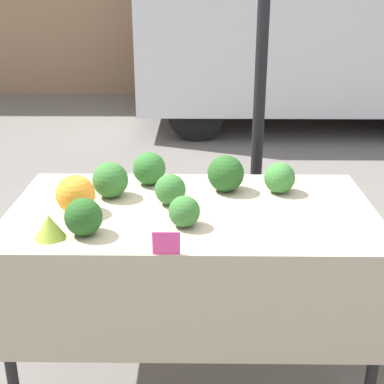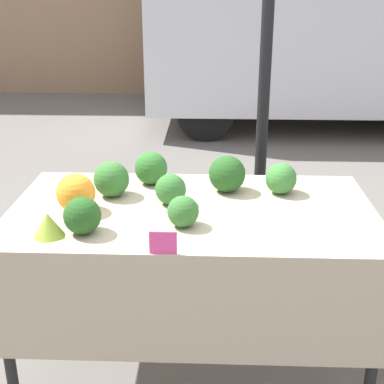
# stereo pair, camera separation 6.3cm
# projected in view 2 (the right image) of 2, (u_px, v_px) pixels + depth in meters

# --- Properties ---
(ground_plane) EXTENTS (40.00, 40.00, 0.00)m
(ground_plane) POSITION_uv_depth(u_px,v_px,m) (192.00, 361.00, 2.81)
(ground_plane) COLOR slate
(tent_pole) EXTENTS (0.07, 0.07, 2.47)m
(tent_pole) POSITION_uv_depth(u_px,v_px,m) (264.00, 96.00, 3.12)
(tent_pole) COLOR black
(tent_pole) RESTS_ON ground_plane
(parked_truck) EXTENTS (4.38, 1.98, 2.49)m
(parked_truck) POSITION_uv_depth(u_px,v_px,m) (309.00, 25.00, 6.92)
(parked_truck) COLOR silver
(parked_truck) RESTS_ON ground_plane
(market_table) EXTENTS (1.70, 0.93, 0.87)m
(market_table) POSITION_uv_depth(u_px,v_px,m) (191.00, 236.00, 2.46)
(market_table) COLOR tan
(market_table) RESTS_ON ground_plane
(orange_cauliflower) EXTENTS (0.18, 0.18, 0.18)m
(orange_cauliflower) POSITION_uv_depth(u_px,v_px,m) (76.00, 193.00, 2.42)
(orange_cauliflower) COLOR orange
(orange_cauliflower) RESTS_ON market_table
(romanesco_head) EXTENTS (0.13, 0.13, 0.10)m
(romanesco_head) POSITION_uv_depth(u_px,v_px,m) (48.00, 225.00, 2.19)
(romanesco_head) COLOR #93B238
(romanesco_head) RESTS_ON market_table
(broccoli_head_0) EXTENTS (0.15, 0.15, 0.15)m
(broccoli_head_0) POSITION_uv_depth(u_px,v_px,m) (281.00, 179.00, 2.63)
(broccoli_head_0) COLOR #387533
(broccoli_head_0) RESTS_ON market_table
(broccoli_head_1) EXTENTS (0.17, 0.17, 0.17)m
(broccoli_head_1) POSITION_uv_depth(u_px,v_px,m) (111.00, 179.00, 2.59)
(broccoli_head_1) COLOR #336B2D
(broccoli_head_1) RESTS_ON market_table
(broccoli_head_2) EXTENTS (0.18, 0.18, 0.18)m
(broccoli_head_2) POSITION_uv_depth(u_px,v_px,m) (227.00, 174.00, 2.65)
(broccoli_head_2) COLOR #23511E
(broccoli_head_2) RESTS_ON market_table
(broccoli_head_3) EXTENTS (0.14, 0.14, 0.14)m
(broccoli_head_3) POSITION_uv_depth(u_px,v_px,m) (183.00, 211.00, 2.28)
(broccoli_head_3) COLOR #336B2D
(broccoli_head_3) RESTS_ON market_table
(broccoli_head_4) EXTENTS (0.15, 0.15, 0.15)m
(broccoli_head_4) POSITION_uv_depth(u_px,v_px,m) (171.00, 189.00, 2.51)
(broccoli_head_4) COLOR #336B2D
(broccoli_head_4) RESTS_ON market_table
(broccoli_head_5) EXTENTS (0.16, 0.16, 0.16)m
(broccoli_head_5) POSITION_uv_depth(u_px,v_px,m) (82.00, 216.00, 2.21)
(broccoli_head_5) COLOR #23511E
(broccoli_head_5) RESTS_ON market_table
(broccoli_head_6) EXTENTS (0.17, 0.17, 0.17)m
(broccoli_head_6) POSITION_uv_depth(u_px,v_px,m) (151.00, 168.00, 2.75)
(broccoli_head_6) COLOR #2D6628
(broccoli_head_6) RESTS_ON market_table
(price_sign) EXTENTS (0.11, 0.01, 0.09)m
(price_sign) POSITION_uv_depth(u_px,v_px,m) (163.00, 243.00, 2.05)
(price_sign) COLOR #EF4793
(price_sign) RESTS_ON market_table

